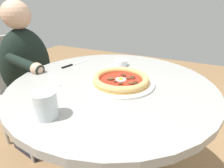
{
  "coord_description": "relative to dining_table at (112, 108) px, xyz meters",
  "views": [
    {
      "loc": [
        -0.34,
        0.73,
        1.12
      ],
      "look_at": [
        0.0,
        -0.01,
        0.74
      ],
      "focal_mm": 29.22,
      "sensor_mm": 36.0,
      "label": 1
    }
  ],
  "objects": [
    {
      "name": "steak_knife",
      "position": [
        0.33,
        -0.11,
        0.15
      ],
      "size": [
        0.06,
        0.19,
        0.01
      ],
      "color": "silver",
      "rests_on": "dining_table"
    },
    {
      "name": "pizza_on_plate",
      "position": [
        -0.05,
        0.0,
        0.16
      ],
      "size": [
        0.32,
        0.32,
        0.04
      ],
      "color": "white",
      "rests_on": "dining_table"
    },
    {
      "name": "dining_table",
      "position": [
        0.0,
        0.0,
        0.0
      ],
      "size": [
        0.96,
        0.96,
        0.75
      ],
      "color": "#999993",
      "rests_on": "ground"
    },
    {
      "name": "cafe_chair_diner",
      "position": [
        0.85,
        -0.13,
        -0.08
      ],
      "size": [
        0.44,
        0.44,
        0.88
      ],
      "color": "beige",
      "rests_on": "ground"
    },
    {
      "name": "ramekin_capers",
      "position": [
        0.06,
        -0.24,
        0.16
      ],
      "size": [
        0.08,
        0.08,
        0.03
      ],
      "color": "white",
      "rests_on": "dining_table"
    },
    {
      "name": "fork_utensil",
      "position": [
        0.27,
        0.1,
        0.15
      ],
      "size": [
        0.16,
        0.1,
        0.0
      ],
      "color": "#BCBCC1",
      "rests_on": "dining_table"
    },
    {
      "name": "water_glass",
      "position": [
        0.08,
        0.35,
        0.19
      ],
      "size": [
        0.08,
        0.08,
        0.09
      ],
      "color": "silver",
      "rests_on": "dining_table"
    },
    {
      "name": "diner_person",
      "position": [
        0.71,
        -0.11,
        -0.12
      ],
      "size": [
        0.49,
        0.39,
        1.12
      ],
      "color": "#282833",
      "rests_on": "ground"
    }
  ]
}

